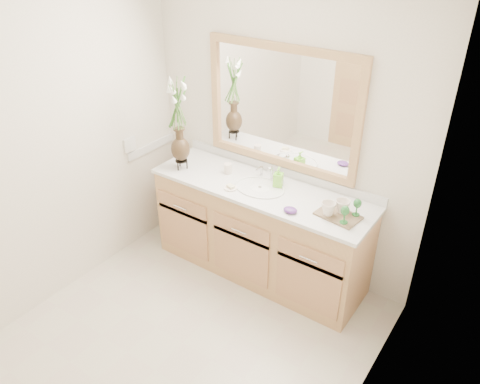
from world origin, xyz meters
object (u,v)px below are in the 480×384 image
Objects in this scene: tumbler at (228,168)px; soap_bottle at (278,178)px; flower_vase at (178,111)px; tray at (338,216)px.

tumbler is 0.60× the size of soap_bottle.
soap_bottle is (0.82, 0.21, -0.44)m from flower_vase.
tumbler is 0.46m from soap_bottle.
flower_vase is 8.77× the size of tumbler.
soap_bottle is at bearing 14.24° from flower_vase.
tray is (1.03, -0.08, -0.04)m from tumbler.
tray is at bearing -4.58° from tumbler.
flower_vase is 0.96m from soap_bottle.
soap_bottle is at bearing 174.84° from tray.
soap_bottle reaches higher than tray.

